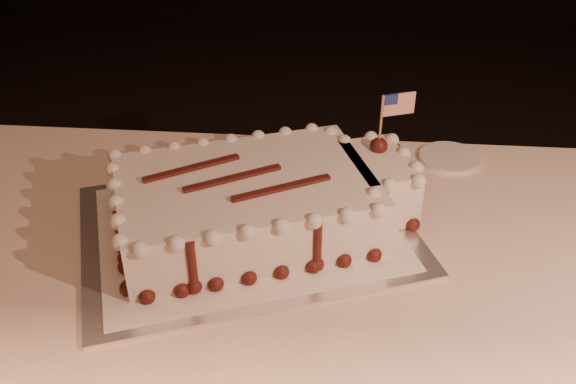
# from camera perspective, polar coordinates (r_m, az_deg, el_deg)

# --- Properties ---
(banquet_table) EXTENTS (2.40, 0.80, 0.75)m
(banquet_table) POSITION_cam_1_polar(r_m,az_deg,el_deg) (1.50, 9.65, -15.84)
(banquet_table) COLOR #FFDFC5
(banquet_table) RESTS_ON ground
(cake_board) EXTENTS (0.75, 0.66, 0.01)m
(cake_board) POSITION_cam_1_polar(r_m,az_deg,el_deg) (1.25, -3.66, -3.33)
(cake_board) COLOR silver
(cake_board) RESTS_ON banquet_table
(doily) EXTENTS (0.67, 0.59, 0.00)m
(doily) POSITION_cam_1_polar(r_m,az_deg,el_deg) (1.25, -3.67, -3.15)
(doily) COLOR white
(doily) RESTS_ON cake_board
(sheet_cake) EXTENTS (0.62, 0.46, 0.23)m
(sheet_cake) POSITION_cam_1_polar(r_m,az_deg,el_deg) (1.22, -2.25, -0.75)
(sheet_cake) COLOR white
(sheet_cake) RESTS_ON doily
(side_plate) EXTENTS (0.14, 0.14, 0.01)m
(side_plate) POSITION_cam_1_polar(r_m,az_deg,el_deg) (1.52, 14.16, 2.97)
(side_plate) COLOR white
(side_plate) RESTS_ON banquet_table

